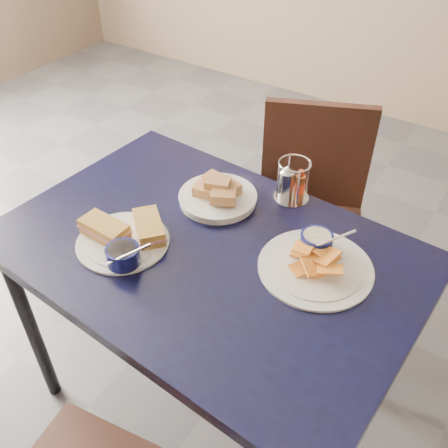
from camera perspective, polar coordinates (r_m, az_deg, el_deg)
The scene contains 7 objects.
ground at distance 1.99m, azimuth -0.53°, elevation -18.74°, with size 6.00×6.00×0.00m, color #4F4F54.
dining_table at distance 1.45m, azimuth -1.87°, elevation -4.66°, with size 1.22×0.85×0.75m.
chair_far at distance 1.99m, azimuth 10.75°, elevation 2.23°, with size 0.54×0.54×0.88m.
sandwich_plate at distance 1.42m, azimuth -11.27°, elevation -1.52°, with size 0.30×0.27×0.12m.
plantain_plate at distance 1.36m, azimuth 10.44°, elevation -3.96°, with size 0.31×0.31×0.12m.
bread_basket at distance 1.55m, azimuth -0.70°, elevation 3.37°, with size 0.24×0.24×0.08m.
condiment_caddy at distance 1.56m, azimuth 7.72°, elevation 4.65°, with size 0.11×0.11×0.14m.
Camera 1 is at (0.59, -0.86, 1.69)m, focal length 40.00 mm.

